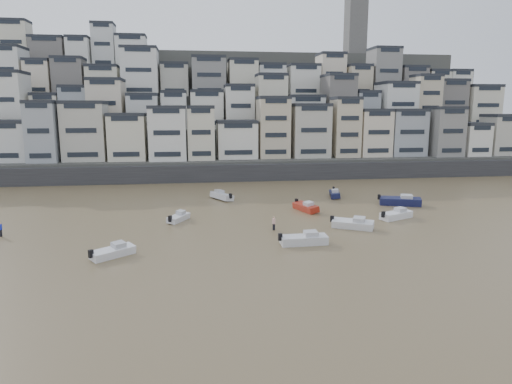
{
  "coord_description": "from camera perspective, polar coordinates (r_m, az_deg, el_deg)",
  "views": [
    {
      "loc": [
        1.56,
        -29.28,
        15.0
      ],
      "look_at": [
        9.81,
        30.0,
        4.0
      ],
      "focal_mm": 32.0,
      "sensor_mm": 36.0,
      "label": 1
    }
  ],
  "objects": [
    {
      "name": "boat_d",
      "position": [
        65.72,
        17.14,
        -2.56
      ],
      "size": [
        5.87,
        4.1,
        1.53
      ],
      "primitive_type": null,
      "rotation": [
        0.0,
        0.0,
        0.45
      ],
      "color": "silver",
      "rests_on": "ground"
    },
    {
      "name": "boat_a",
      "position": [
        51.39,
        6.02,
        -5.7
      ],
      "size": [
        5.83,
        2.09,
        1.57
      ],
      "primitive_type": null,
      "rotation": [
        0.0,
        0.0,
        0.03
      ],
      "color": "silver",
      "rests_on": "ground"
    },
    {
      "name": "hillside",
      "position": [
        134.78,
        -2.35,
        9.56
      ],
      "size": [
        141.04,
        66.0,
        50.0
      ],
      "color": "#4C4C47",
      "rests_on": "ground"
    },
    {
      "name": "boat_i",
      "position": [
        79.42,
        9.8,
        -0.1
      ],
      "size": [
        2.86,
        5.52,
        1.44
      ],
      "primitive_type": null,
      "rotation": [
        0.0,
        0.0,
        -1.8
      ],
      "color": "#121739",
      "rests_on": "ground"
    },
    {
      "name": "harbor_wall",
      "position": [
        95.58,
        -2.78,
        2.43
      ],
      "size": [
        140.0,
        3.0,
        3.5
      ],
      "primitive_type": "cube",
      "color": "#38383A",
      "rests_on": "ground"
    },
    {
      "name": "person_blue",
      "position": [
        62.15,
        -29.33,
        -4.09
      ],
      "size": [
        0.44,
        0.44,
        1.74
      ],
      "primitive_type": null,
      "color": "#1A2AC7",
      "rests_on": "ground"
    },
    {
      "name": "boat_j",
      "position": [
        49.2,
        -17.46,
        -7.0
      ],
      "size": [
        4.93,
        4.45,
        1.37
      ],
      "primitive_type": null,
      "rotation": [
        0.0,
        0.0,
        0.69
      ],
      "color": "white",
      "rests_on": "ground"
    },
    {
      "name": "boat_g",
      "position": [
        75.06,
        17.58,
        -0.88
      ],
      "size": [
        7.21,
        4.45,
        1.87
      ],
      "primitive_type": null,
      "rotation": [
        0.0,
        0.0,
        -0.35
      ],
      "color": "#14183F",
      "rests_on": "ground"
    },
    {
      "name": "person_pink",
      "position": [
        57.04,
        2.24,
        -3.94
      ],
      "size": [
        0.44,
        0.44,
        1.74
      ],
      "primitive_type": null,
      "color": "#D9A599",
      "rests_on": "ground"
    },
    {
      "name": "ground",
      "position": [
        32.93,
        -10.2,
        -16.85
      ],
      "size": [
        400.0,
        400.0,
        0.0
      ],
      "primitive_type": "plane",
      "color": "olive",
      "rests_on": "ground"
    },
    {
      "name": "boat_e",
      "position": [
        68.01,
        6.23,
        -1.75
      ],
      "size": [
        3.46,
        5.74,
        1.49
      ],
      "primitive_type": null,
      "rotation": [
        0.0,
        0.0,
        -1.24
      ],
      "color": "maroon",
      "rests_on": "ground"
    },
    {
      "name": "boat_b",
      "position": [
        59.02,
        12.01,
        -3.77
      ],
      "size": [
        5.79,
        4.34,
        1.53
      ],
      "primitive_type": null,
      "rotation": [
        0.0,
        0.0,
        -0.51
      ],
      "color": "silver",
      "rests_on": "ground"
    },
    {
      "name": "boat_f",
      "position": [
        62.49,
        -9.66,
        -3.03
      ],
      "size": [
        3.52,
        4.76,
        1.25
      ],
      "primitive_type": null,
      "rotation": [
        0.0,
        0.0,
        1.07
      ],
      "color": "silver",
      "rests_on": "ground"
    },
    {
      "name": "boat_h",
      "position": [
        76.32,
        -4.29,
        -0.37
      ],
      "size": [
        4.25,
        5.79,
        1.52
      ],
      "primitive_type": null,
      "rotation": [
        0.0,
        0.0,
        2.06
      ],
      "color": "silver",
      "rests_on": "ground"
    }
  ]
}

